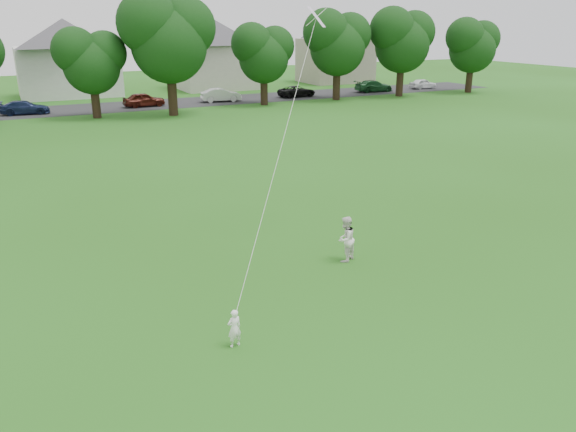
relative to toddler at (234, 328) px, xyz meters
name	(u,v)px	position (x,y,z in m)	size (l,w,h in m)	color
ground	(303,324)	(1.97, 0.18, -0.50)	(160.00, 160.00, 0.00)	#225413
street	(85,109)	(1.97, 42.18, -0.49)	(90.00, 7.00, 0.01)	#2D2D30
toddler	(234,328)	(0.00, 0.00, 0.00)	(0.36, 0.24, 1.00)	white
older_boy	(346,239)	(5.15, 3.22, 0.27)	(0.74, 0.58, 1.53)	white
kite	(283,141)	(2.98, 3.45, 3.69)	(3.49, 3.98, 11.45)	silver
tree_row	(86,40)	(2.00, 36.34, 5.57)	(80.88, 8.86, 10.69)	black
parked_cars	(141,100)	(6.80, 41.18, 0.11)	(69.58, 2.27, 1.28)	black
house_row	(60,50)	(1.43, 52.18, 4.20)	(76.26, 14.06, 9.71)	beige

